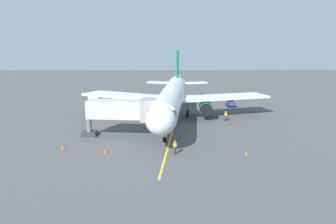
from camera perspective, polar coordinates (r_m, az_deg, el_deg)
The scene contains 11 objects.
ground_plane at distance 59.92m, azimuth -1.04°, elevation -0.76°, with size 220.00×220.00×0.00m, color #4C4C4F.
apron_lead_in_line at distance 51.41m, azimuth 0.88°, elevation -2.83°, with size 0.24×40.00×0.01m, color yellow.
airplane at distance 56.76m, azimuth 0.70°, elevation 2.66°, with size 34.62×40.35×11.50m.
jet_bridge at distance 46.51m, azimuth -6.92°, elevation 0.29°, with size 11.51×3.96×5.40m.
ground_crew_marshaller at distance 39.30m, azimuth 1.20°, elevation -6.05°, with size 0.42×0.47×1.71m.
ground_crew_wing_walker at distance 57.05m, azimuth 9.87°, elevation -0.65°, with size 0.42×0.28×1.71m.
box_truck_near_nose at distance 71.02m, azimuth -12.66°, elevation 2.03°, with size 2.44×4.79×2.62m.
tug_portside at distance 70.43m, azimuth 10.74°, elevation 1.47°, with size 1.77×2.44×1.50m.
safety_cone_nose_left at distance 40.63m, azimuth -10.64°, elevation -6.56°, with size 0.32×0.32×0.55m, color #F2590F.
safety_cone_nose_right at distance 43.19m, azimuth -17.66°, elevation -5.83°, with size 0.32×0.32×0.55m, color #F2590F.
safety_cone_wing_port at distance 40.35m, azimuth 13.33°, elevation -6.81°, with size 0.32×0.32×0.55m, color #F2590F.
Camera 1 is at (0.07, 58.55, 12.75)m, focal length 35.51 mm.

